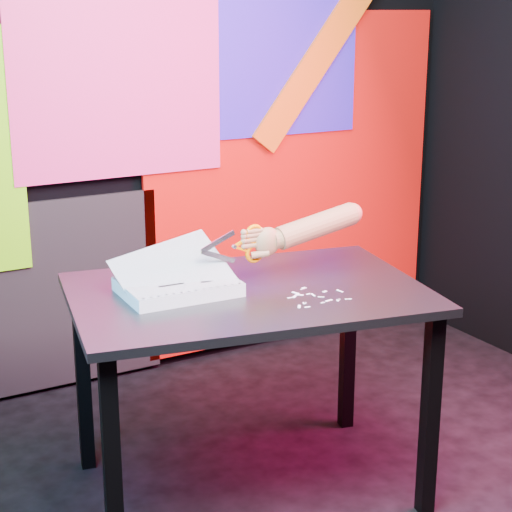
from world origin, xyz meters
TOP-DOWN VIEW (x-y plane):
  - room at (0.00, 0.00)m, footprint 3.01×3.01m
  - backdrop at (0.06, 1.46)m, footprint 2.88×0.05m
  - work_table at (-0.24, 0.33)m, footprint 1.31×1.00m
  - printout_stack at (-0.46, 0.42)m, footprint 0.39×0.28m
  - scissors at (-0.20, 0.40)m, footprint 0.24×0.02m
  - hand_forearm at (0.04, 0.40)m, footprint 0.48×0.09m
  - paper_clippings at (-0.09, 0.16)m, footprint 0.22×0.18m

SIDE VIEW (x-z plane):
  - work_table at x=-0.24m, z-range 0.28..1.03m
  - paper_clippings at x=-0.09m, z-range 0.75..0.75m
  - printout_stack at x=-0.46m, z-range 0.68..0.87m
  - scissors at x=-0.20m, z-range 0.82..0.96m
  - hand_forearm at x=0.04m, z-range 0.84..0.99m
  - backdrop at x=0.06m, z-range -0.08..2.00m
  - room at x=0.00m, z-range 0.00..2.71m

